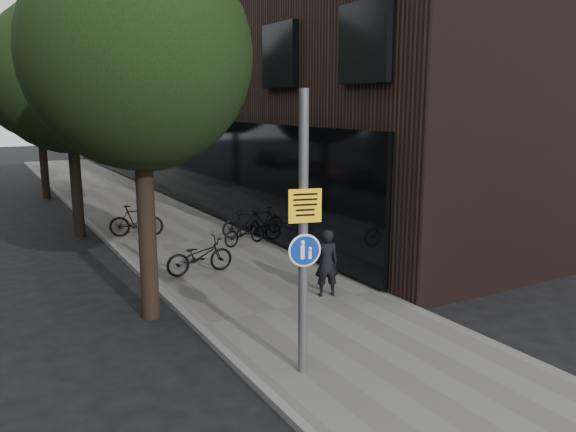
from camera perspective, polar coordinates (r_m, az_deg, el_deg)
ground at (r=9.67m, az=10.00°, el=-15.85°), size 120.00×120.00×0.00m
sidewalk at (r=18.09m, az=-9.86°, el=-2.72°), size 4.50×60.00×0.12m
curb_edge at (r=17.50m, az=-16.82°, el=-3.51°), size 0.15×60.00×0.13m
building_right_dark_brick at (r=32.19m, az=-3.46°, el=19.49°), size 12.00×40.00×18.00m
street_tree_near at (r=11.65m, az=-14.76°, el=14.49°), size 4.40×4.40×7.50m
street_tree_mid at (r=19.96m, az=-21.25°, el=12.62°), size 5.00×5.00×7.80m
street_tree_far at (r=28.89m, az=-23.99°, el=11.77°), size 5.00×5.00×7.80m
signpost at (r=8.70m, az=1.55°, el=-1.96°), size 0.51×0.16×4.50m
pedestrian at (r=12.66m, az=3.92°, el=-4.78°), size 0.64×0.51×1.53m
parked_bike_facade_near at (r=17.35m, az=-4.43°, el=-1.60°), size 1.64×0.89×0.82m
parked_bike_facade_far at (r=18.32m, az=-4.41°, el=-0.73°), size 1.59×0.62×0.93m
parked_bike_curb_near at (r=14.53m, az=-8.98°, el=-4.03°), size 1.76×0.62×0.92m
parked_bike_curb_far at (r=19.01m, az=-15.17°, el=-0.48°), size 1.79×1.08×1.04m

